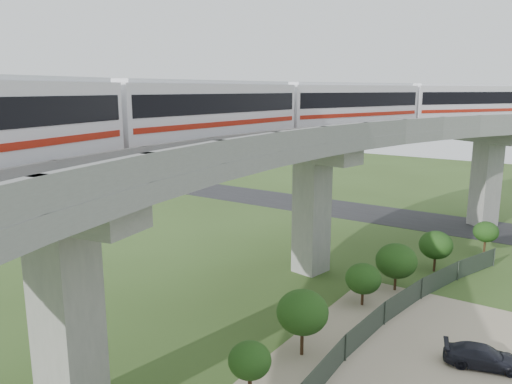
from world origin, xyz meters
TOP-DOWN VIEW (x-y plane):
  - ground at (0.00, 0.00)m, footprint 160.00×160.00m
  - asphalt_road at (0.00, 30.00)m, footprint 60.00×8.00m
  - viaduct at (3.84, 0.00)m, footprint 19.58×73.98m
  - metro_train at (1.05, 9.12)m, footprint 15.60×60.58m
  - fence at (9.75, 0.00)m, footprint 3.87×38.73m
  - tree_0 at (11.14, 21.50)m, footprint 1.99×1.99m
  - tree_1 at (8.71, 15.60)m, footprint 2.47×2.47m
  - tree_2 at (7.48, 10.33)m, footprint 2.78×2.78m
  - tree_3 at (6.57, 6.80)m, footprint 2.27×2.27m
  - tree_4 at (6.36, -0.71)m, footprint 2.67×2.67m
  - tree_5 at (6.73, -5.91)m, footprint 1.85×1.85m
  - car_dark at (14.34, 3.34)m, footprint 4.02×2.51m

SIDE VIEW (x-z plane):
  - ground at x=0.00m, z-range 0.00..0.00m
  - asphalt_road at x=0.00m, z-range 0.00..0.03m
  - car_dark at x=14.34m, z-range 0.04..1.13m
  - fence at x=9.75m, z-range 0.00..1.50m
  - tree_3 at x=6.57m, z-range 0.41..3.18m
  - tree_1 at x=8.71m, z-range 0.51..3.64m
  - tree_0 at x=11.14m, z-range 0.61..3.55m
  - tree_2 at x=7.48m, z-range 0.47..3.77m
  - tree_5 at x=6.73m, z-range 0.76..3.88m
  - tree_4 at x=6.36m, z-range 0.63..4.16m
  - viaduct at x=3.84m, z-range 3.35..14.75m
  - metro_train at x=1.05m, z-range 10.49..14.13m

